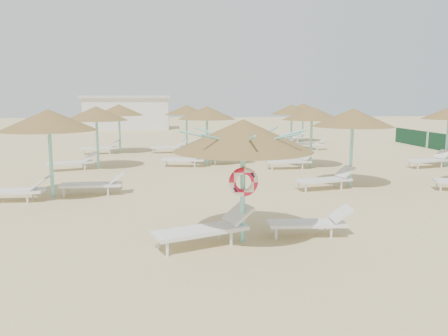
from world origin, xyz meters
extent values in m
plane|color=tan|center=(0.00, 0.00, 0.00)|extent=(120.00, 120.00, 0.00)
cylinder|color=#7EDACE|center=(0.04, -0.17, 1.10)|extent=(0.11, 0.11, 2.19)
cone|color=olive|center=(0.04, -0.17, 2.29)|extent=(2.92, 2.92, 0.66)
cylinder|color=#7EDACE|center=(0.04, -0.17, 2.04)|extent=(0.20, 0.20, 0.12)
cylinder|color=#7EDACE|center=(0.71, -0.17, 2.24)|extent=(1.32, 0.04, 0.34)
cylinder|color=#7EDACE|center=(0.51, 0.31, 2.24)|extent=(0.97, 0.97, 0.34)
cylinder|color=#7EDACE|center=(0.04, 0.51, 2.24)|extent=(0.04, 1.32, 0.34)
cylinder|color=#7EDACE|center=(-0.44, 0.31, 2.24)|extent=(0.97, 0.97, 0.34)
cylinder|color=#7EDACE|center=(-0.64, -0.17, 2.24)|extent=(1.32, 0.04, 0.34)
cylinder|color=#7EDACE|center=(-0.44, -0.64, 2.24)|extent=(0.97, 0.97, 0.34)
cylinder|color=#7EDACE|center=(0.04, -0.84, 2.24)|extent=(0.04, 1.32, 0.34)
cylinder|color=#7EDACE|center=(0.51, -0.64, 2.24)|extent=(0.97, 0.97, 0.34)
torus|color=red|center=(0.04, -0.27, 1.32)|extent=(0.62, 0.15, 0.62)
cylinder|color=white|center=(-1.55, -0.90, 0.15)|extent=(0.06, 0.06, 0.29)
cylinder|color=white|center=(-1.74, -0.42, 0.15)|extent=(0.06, 0.06, 0.29)
cylinder|color=white|center=(-0.24, -0.40, 0.15)|extent=(0.06, 0.06, 0.29)
cylinder|color=white|center=(-0.43, 0.09, 0.15)|extent=(0.06, 0.06, 0.29)
cube|color=white|center=(-0.87, -0.36, 0.33)|extent=(2.08, 1.32, 0.08)
cube|color=white|center=(-0.04, -0.04, 0.58)|extent=(0.70, 0.77, 0.38)
cylinder|color=white|center=(0.78, -0.13, 0.13)|extent=(0.05, 0.05, 0.25)
cylinder|color=white|center=(0.81, 0.32, 0.13)|extent=(0.05, 0.05, 0.25)
cylinder|color=white|center=(2.00, -0.20, 0.13)|extent=(0.05, 0.05, 0.25)
cylinder|color=white|center=(2.02, 0.25, 0.13)|extent=(0.05, 0.05, 0.25)
cube|color=white|center=(1.52, 0.06, 0.29)|extent=(1.74, 0.66, 0.07)
cube|color=white|center=(2.28, 0.01, 0.50)|extent=(0.47, 0.57, 0.33)
cylinder|color=#7EDACE|center=(-5.15, 4.61, 1.15)|extent=(0.11, 0.11, 2.30)
cone|color=olive|center=(-5.15, 4.61, 2.40)|extent=(2.86, 2.86, 0.64)
cylinder|color=#7EDACE|center=(-5.15, 4.61, 2.15)|extent=(0.20, 0.20, 0.12)
cylinder|color=white|center=(-5.71, 3.95, 0.14)|extent=(0.06, 0.06, 0.28)
cylinder|color=white|center=(-5.70, 4.45, 0.14)|extent=(0.06, 0.06, 0.28)
cube|color=white|center=(-6.25, 4.21, 0.32)|extent=(1.91, 0.65, 0.08)
cube|color=white|center=(-5.40, 4.19, 0.56)|extent=(0.49, 0.61, 0.36)
cylinder|color=white|center=(-4.85, 4.64, 0.14)|extent=(0.06, 0.06, 0.28)
cylinder|color=white|center=(-4.86, 5.14, 0.14)|extent=(0.06, 0.06, 0.28)
cylinder|color=white|center=(-3.50, 4.67, 0.14)|extent=(0.06, 0.06, 0.28)
cylinder|color=white|center=(-3.51, 5.17, 0.14)|extent=(0.06, 0.06, 0.28)
cube|color=white|center=(-4.05, 4.91, 0.32)|extent=(1.91, 0.65, 0.08)
cube|color=white|center=(-3.20, 4.92, 0.56)|extent=(0.49, 0.61, 0.36)
cylinder|color=#7EDACE|center=(-4.73, 10.27, 1.15)|extent=(0.11, 0.11, 2.30)
cone|color=olive|center=(-4.73, 10.27, 2.39)|extent=(2.71, 2.71, 0.61)
cylinder|color=#7EDACE|center=(-4.73, 10.27, 2.15)|extent=(0.20, 0.20, 0.12)
cylinder|color=white|center=(-6.50, 9.37, 0.14)|extent=(0.06, 0.06, 0.28)
cylinder|color=white|center=(-6.67, 9.84, 0.14)|extent=(0.06, 0.06, 0.28)
cylinder|color=white|center=(-5.23, 9.82, 0.14)|extent=(0.06, 0.06, 0.28)
cylinder|color=white|center=(-5.40, 10.29, 0.14)|extent=(0.06, 0.06, 0.28)
cube|color=white|center=(-5.83, 9.87, 0.32)|extent=(2.00, 1.22, 0.08)
cube|color=white|center=(-5.03, 10.16, 0.56)|extent=(0.66, 0.73, 0.36)
cylinder|color=#7EDACE|center=(-4.45, 15.73, 1.15)|extent=(0.11, 0.11, 2.30)
cone|color=olive|center=(-4.45, 15.73, 2.39)|extent=(2.72, 2.72, 0.61)
cylinder|color=#7EDACE|center=(-4.45, 15.73, 2.15)|extent=(0.20, 0.20, 0.12)
cylinder|color=white|center=(-6.30, 14.94, 0.14)|extent=(0.06, 0.06, 0.28)
cylinder|color=white|center=(-6.38, 15.44, 0.14)|extent=(0.06, 0.06, 0.28)
cylinder|color=white|center=(-4.97, 15.17, 0.14)|extent=(0.06, 0.06, 0.28)
cylinder|color=white|center=(-5.05, 15.66, 0.14)|extent=(0.06, 0.06, 0.28)
cube|color=white|center=(-5.55, 15.33, 0.32)|extent=(1.98, 0.93, 0.08)
cube|color=white|center=(-4.71, 15.47, 0.56)|extent=(0.58, 0.67, 0.36)
cylinder|color=#7EDACE|center=(0.07, 10.73, 1.15)|extent=(0.11, 0.11, 2.30)
cone|color=olive|center=(0.07, 10.73, 2.39)|extent=(2.61, 2.61, 0.59)
cylinder|color=#7EDACE|center=(0.07, 10.73, 2.15)|extent=(0.20, 0.20, 0.12)
cylinder|color=white|center=(-1.86, 10.22, 0.14)|extent=(0.06, 0.06, 0.28)
cylinder|color=white|center=(-1.78, 10.71, 0.14)|extent=(0.06, 0.06, 0.28)
cylinder|color=white|center=(-0.53, 9.99, 0.14)|extent=(0.06, 0.06, 0.28)
cylinder|color=white|center=(-0.45, 10.48, 0.14)|extent=(0.06, 0.06, 0.28)
cube|color=white|center=(-1.03, 10.33, 0.32)|extent=(1.98, 0.94, 0.08)
cube|color=white|center=(-0.20, 10.18, 0.56)|extent=(0.58, 0.67, 0.36)
cylinder|color=white|center=(0.42, 10.64, 0.14)|extent=(0.06, 0.06, 0.28)
cylinder|color=white|center=(0.34, 11.14, 0.14)|extent=(0.06, 0.06, 0.28)
cylinder|color=white|center=(1.75, 10.87, 0.14)|extent=(0.06, 0.06, 0.28)
cylinder|color=white|center=(1.67, 11.37, 0.14)|extent=(0.06, 0.06, 0.28)
cube|color=white|center=(1.17, 11.03, 0.32)|extent=(1.98, 0.94, 0.08)
cube|color=white|center=(2.00, 11.17, 0.56)|extent=(0.58, 0.67, 0.36)
cylinder|color=#7EDACE|center=(-0.72, 15.77, 1.15)|extent=(0.11, 0.11, 2.30)
cone|color=olive|center=(-0.72, 15.77, 2.38)|extent=(2.49, 2.49, 0.56)
cylinder|color=#7EDACE|center=(-0.72, 15.77, 2.15)|extent=(0.20, 0.20, 0.12)
cylinder|color=white|center=(-2.60, 15.06, 0.14)|extent=(0.06, 0.06, 0.28)
cylinder|color=white|center=(-2.64, 15.55, 0.14)|extent=(0.06, 0.06, 0.28)
cylinder|color=white|center=(-1.26, 15.17, 0.14)|extent=(0.06, 0.06, 0.28)
cylinder|color=white|center=(-1.30, 15.67, 0.14)|extent=(0.06, 0.06, 0.28)
cube|color=white|center=(-1.82, 15.37, 0.32)|extent=(1.95, 0.78, 0.08)
cube|color=white|center=(-0.98, 15.44, 0.56)|extent=(0.53, 0.64, 0.36)
cylinder|color=white|center=(-0.44, 15.89, 0.14)|extent=(0.06, 0.06, 0.28)
cylinder|color=white|center=(-0.40, 16.39, 0.14)|extent=(0.06, 0.06, 0.28)
cylinder|color=white|center=(0.90, 15.78, 0.14)|extent=(0.06, 0.06, 0.28)
cylinder|color=white|center=(0.94, 16.27, 0.14)|extent=(0.06, 0.06, 0.28)
cube|color=white|center=(0.38, 16.07, 0.32)|extent=(1.95, 0.78, 0.08)
cube|color=white|center=(1.22, 16.00, 0.56)|extent=(0.53, 0.64, 0.36)
cylinder|color=#7EDACE|center=(4.66, 5.26, 1.15)|extent=(0.11, 0.11, 2.30)
cone|color=olive|center=(4.66, 5.26, 2.39)|extent=(2.74, 2.74, 0.62)
cylinder|color=#7EDACE|center=(4.66, 5.26, 2.15)|extent=(0.20, 0.20, 0.12)
cylinder|color=white|center=(2.83, 4.44, 0.14)|extent=(0.06, 0.06, 0.28)
cylinder|color=white|center=(2.72, 4.93, 0.14)|extent=(0.06, 0.06, 0.28)
cylinder|color=white|center=(4.15, 4.74, 0.14)|extent=(0.06, 0.06, 0.28)
cylinder|color=white|center=(4.04, 5.23, 0.14)|extent=(0.06, 0.06, 0.28)
cube|color=white|center=(3.56, 4.86, 0.32)|extent=(1.99, 1.02, 0.08)
cube|color=white|center=(4.39, 5.05, 0.56)|extent=(0.61, 0.69, 0.36)
cylinder|color=#7EDACE|center=(4.60, 9.60, 1.15)|extent=(0.11, 0.11, 2.30)
cone|color=olive|center=(4.60, 9.60, 2.39)|extent=(2.59, 2.59, 0.58)
cylinder|color=#7EDACE|center=(4.60, 9.60, 2.15)|extent=(0.20, 0.20, 0.12)
cylinder|color=white|center=(2.71, 8.91, 0.14)|extent=(0.06, 0.06, 0.28)
cylinder|color=white|center=(2.69, 9.41, 0.14)|extent=(0.06, 0.06, 0.28)
cylinder|color=white|center=(4.06, 8.98, 0.14)|extent=(0.06, 0.06, 0.28)
cylinder|color=white|center=(4.03, 9.48, 0.14)|extent=(0.06, 0.06, 0.28)
cube|color=white|center=(3.50, 9.20, 0.32)|extent=(1.93, 0.71, 0.08)
cube|color=white|center=(4.35, 9.24, 0.56)|extent=(0.51, 0.62, 0.36)
cylinder|color=#7EDACE|center=(5.37, 15.79, 1.15)|extent=(0.11, 0.11, 2.30)
cone|color=olive|center=(5.37, 15.79, 2.38)|extent=(2.51, 2.51, 0.56)
cylinder|color=#7EDACE|center=(5.37, 15.79, 2.15)|extent=(0.20, 0.20, 0.12)
cylinder|color=white|center=(3.57, 14.93, 0.14)|extent=(0.06, 0.06, 0.28)
cylinder|color=white|center=(3.43, 15.41, 0.14)|extent=(0.06, 0.06, 0.28)
cylinder|color=white|center=(4.86, 15.30, 0.14)|extent=(0.06, 0.06, 0.28)
cylinder|color=white|center=(4.73, 15.78, 0.14)|extent=(0.06, 0.06, 0.28)
cube|color=white|center=(4.27, 15.39, 0.32)|extent=(2.00, 1.12, 0.08)
cube|color=white|center=(5.08, 15.63, 0.56)|extent=(0.63, 0.71, 0.36)
cylinder|color=white|center=(5.63, 16.07, 0.14)|extent=(0.06, 0.06, 0.28)
cylinder|color=white|center=(5.77, 16.55, 0.14)|extent=(0.06, 0.06, 0.28)
cylinder|color=white|center=(6.93, 15.70, 0.14)|extent=(0.06, 0.06, 0.28)
cylinder|color=white|center=(7.06, 16.18, 0.14)|extent=(0.06, 0.06, 0.28)
cube|color=white|center=(6.47, 16.09, 0.32)|extent=(2.00, 1.12, 0.08)
cube|color=white|center=(7.28, 15.85, 0.56)|extent=(0.63, 0.71, 0.36)
cylinder|color=white|center=(7.31, 4.13, 0.14)|extent=(0.06, 0.06, 0.28)
cylinder|color=white|center=(7.46, 4.60, 0.14)|extent=(0.06, 0.06, 0.28)
cylinder|color=#7EDACE|center=(10.80, 9.26, 1.15)|extent=(0.11, 0.11, 2.30)
cylinder|color=white|center=(8.98, 8.42, 0.14)|extent=(0.06, 0.06, 0.28)
cylinder|color=white|center=(8.86, 8.90, 0.14)|extent=(0.06, 0.06, 0.28)
cylinder|color=white|center=(10.29, 8.76, 0.14)|extent=(0.06, 0.06, 0.28)
cylinder|color=white|center=(10.17, 9.24, 0.14)|extent=(0.06, 0.06, 0.28)
cube|color=white|center=(9.70, 8.86, 0.32)|extent=(1.99, 1.07, 0.08)
cube|color=white|center=(10.52, 9.07, 0.56)|extent=(0.62, 0.70, 0.36)
cylinder|color=white|center=(11.06, 9.52, 0.14)|extent=(0.06, 0.06, 0.28)
cylinder|color=white|center=(11.18, 10.00, 0.14)|extent=(0.06, 0.06, 0.28)
cylinder|color=#7EDACE|center=(7.53, 20.79, 1.15)|extent=(0.11, 0.11, 2.30)
cone|color=olive|center=(7.53, 20.79, 2.38)|extent=(2.47, 2.47, 0.56)
cylinder|color=#7EDACE|center=(7.53, 20.79, 2.15)|extent=(0.20, 0.20, 0.12)
cylinder|color=white|center=(5.67, 20.03, 0.14)|extent=(0.06, 0.06, 0.28)
cylinder|color=white|center=(5.61, 20.53, 0.14)|extent=(0.06, 0.06, 0.28)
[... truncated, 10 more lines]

